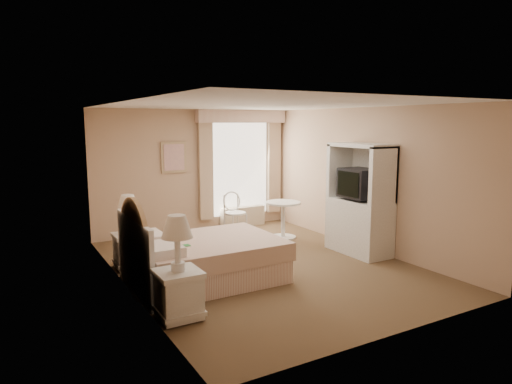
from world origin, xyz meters
TOP-DOWN VIEW (x-y plane):
  - room at (0.00, 0.00)m, footprint 4.21×5.51m
  - window at (1.05, 2.65)m, footprint 2.05×0.22m
  - framed_art at (-0.45, 2.71)m, footprint 0.52×0.04m
  - bed at (-1.13, -0.18)m, footprint 2.07×1.56m
  - nightstand_near at (-1.84, -1.23)m, footprint 0.49×0.49m
  - nightstand_far at (-1.84, 0.93)m, footprint 0.47×0.47m
  - round_table at (1.24, 1.31)m, footprint 0.68×0.68m
  - cafe_chair at (0.56, 2.08)m, footprint 0.45×0.45m
  - armoire at (1.81, -0.21)m, footprint 0.57×1.14m

SIDE VIEW (x-z plane):
  - bed at x=-1.13m, z-range -0.36..1.02m
  - nightstand_far at x=-1.84m, z-range -0.14..0.99m
  - nightstand_near at x=-1.84m, z-range -0.15..1.05m
  - round_table at x=1.24m, z-range 0.12..0.83m
  - cafe_chair at x=0.56m, z-range 0.07..0.93m
  - armoire at x=1.81m, z-range -0.16..1.73m
  - room at x=0.00m, z-range -0.01..2.50m
  - window at x=1.05m, z-range 0.09..2.60m
  - framed_art at x=-0.45m, z-range 1.24..1.86m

